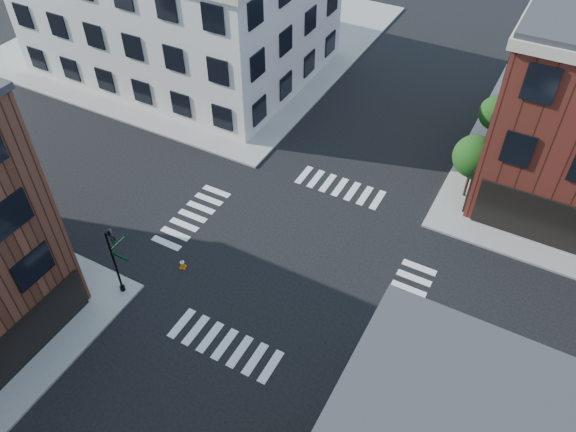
{
  "coord_description": "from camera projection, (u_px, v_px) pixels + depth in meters",
  "views": [
    {
      "loc": [
        10.57,
        -19.69,
        24.36
      ],
      "look_at": [
        -0.45,
        0.57,
        2.5
      ],
      "focal_mm": 35.0,
      "sensor_mm": 36.0,
      "label": 1
    }
  ],
  "objects": [
    {
      "name": "traffic_cone",
      "position": [
        182.0,
        264.0,
        32.08
      ],
      "size": [
        0.45,
        0.45,
        0.64
      ],
      "rotation": [
        0.0,
        0.0,
        0.37
      ],
      "color": "#E4610A",
      "rests_on": "ground"
    },
    {
      "name": "ground",
      "position": [
        290.0,
        255.0,
        32.98
      ],
      "size": [
        120.0,
        120.0,
        0.0
      ],
      "primitive_type": "plane",
      "color": "black",
      "rests_on": "ground"
    },
    {
      "name": "tree_far",
      "position": [
        497.0,
        115.0,
        38.56
      ],
      "size": [
        2.43,
        2.43,
        4.07
      ],
      "color": "black",
      "rests_on": "ground"
    },
    {
      "name": "signal_pole",
      "position": [
        115.0,
        256.0,
        29.08
      ],
      "size": [
        1.29,
        1.24,
        4.6
      ],
      "color": "black",
      "rests_on": "ground"
    },
    {
      "name": "tree_near",
      "position": [
        475.0,
        159.0,
        34.54
      ],
      "size": [
        2.69,
        2.69,
        4.49
      ],
      "color": "black",
      "rests_on": "ground"
    },
    {
      "name": "box_truck",
      "position": [
        466.0,
        391.0,
        24.72
      ],
      "size": [
        7.42,
        2.4,
        3.33
      ],
      "rotation": [
        0.0,
        0.0,
        0.02
      ],
      "color": "silver",
      "rests_on": "ground"
    },
    {
      "name": "sidewalk_nw",
      "position": [
        201.0,
        35.0,
        53.6
      ],
      "size": [
        30.0,
        30.0,
        0.15
      ],
      "primitive_type": "cube",
      "color": "gray",
      "rests_on": "ground"
    },
    {
      "name": "building_nw",
      "position": [
        179.0,
        2.0,
        45.98
      ],
      "size": [
        22.0,
        16.0,
        11.0
      ],
      "primitive_type": "cube",
      "color": "silver",
      "rests_on": "ground"
    }
  ]
}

